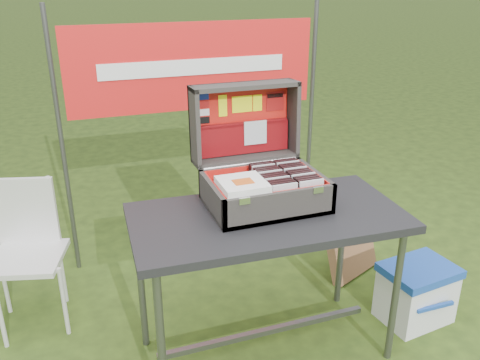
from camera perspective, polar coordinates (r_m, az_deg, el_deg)
name	(u,v)px	position (r m, az deg, el deg)	size (l,w,h in m)	color
ground	(254,341)	(2.89, 1.57, -17.65)	(80.00, 80.00, 0.00)	#2A3D14
table	(266,286)	(2.60, 2.94, -11.80)	(1.29, 0.64, 0.80)	black
table_top	(268,218)	(2.40, 3.12, -4.26)	(1.29, 0.64, 0.04)	black
table_leg_fl	(162,350)	(2.28, -8.80, -18.37)	(0.04, 0.04, 0.76)	#59595B
table_leg_fr	(396,295)	(2.68, 17.06, -12.28)	(0.04, 0.04, 0.76)	#59595B
table_leg_bl	(141,284)	(2.69, -11.05, -11.35)	(0.04, 0.04, 0.76)	#59595B
table_leg_br	(341,245)	(3.04, 11.32, -7.21)	(0.04, 0.04, 0.76)	#59595B
table_brace	(265,332)	(2.76, 2.82, -16.64)	(1.14, 0.03, 0.03)	#59595B
suitcase	(261,149)	(2.43, 2.38, 3.48)	(0.55, 0.56, 0.54)	#3F3C39
suitcase_base_bottom	(265,203)	(2.47, 2.80, -2.65)	(0.55, 0.40, 0.02)	#3F3C39
suitcase_base_wall_front	(281,207)	(2.29, 4.60, -3.08)	(0.55, 0.02, 0.15)	#3F3C39
suitcase_base_wall_back	(251,178)	(2.61, 1.27, 0.25)	(0.55, 0.02, 0.15)	#3F3C39
suitcase_base_wall_left	(212,199)	(2.37, -3.15, -2.18)	(0.02, 0.40, 0.15)	#3F3C39
suitcase_base_wall_right	(314,184)	(2.55, 8.36, -0.49)	(0.02, 0.40, 0.15)	#3F3C39
suitcase_liner_floor	(265,201)	(2.47, 2.81, -2.36)	(0.51, 0.35, 0.01)	red
suitcase_latch_left	(244,201)	(2.19, 0.51, -2.36)	(0.05, 0.01, 0.03)	silver
suitcase_latch_right	(318,190)	(2.33, 8.76, -1.10)	(0.05, 0.01, 0.03)	silver
suitcase_hinge	(251,164)	(2.59, 1.20, 1.86)	(0.02, 0.02, 0.50)	silver
suitcase_lid_back	(241,120)	(2.66, 0.12, 6.78)	(0.55, 0.40, 0.02)	#3F3C39
suitcase_lid_rim_far	(245,86)	(2.56, 0.54, 10.54)	(0.55, 0.02, 0.15)	#3F3C39
suitcase_lid_rim_near	(246,157)	(2.65, 0.63, 2.55)	(0.55, 0.02, 0.15)	#3F3C39
suitcase_lid_rim_left	(195,127)	(2.53, -5.12, 5.90)	(0.02, 0.40, 0.15)	#3F3C39
suitcase_lid_rim_right	(293,118)	(2.70, 5.93, 6.96)	(0.02, 0.40, 0.15)	#3F3C39
suitcase_lid_liner	(242,120)	(2.65, 0.22, 6.71)	(0.51, 0.35, 0.01)	red
suitcase_liner_wall_front	(280,204)	(2.30, 4.47, -2.69)	(0.51, 0.01, 0.13)	red
suitcase_liner_wall_back	(252,177)	(2.59, 1.38, 0.37)	(0.51, 0.01, 0.13)	red
suitcase_liner_wall_left	(215,197)	(2.36, -2.84, -1.89)	(0.01, 0.35, 0.13)	red
suitcase_liner_wall_right	(312,183)	(2.54, 8.10, -0.30)	(0.01, 0.35, 0.13)	red
suitcase_lid_pocket	(243,138)	(2.65, 0.38, 4.69)	(0.49, 0.16, 0.03)	maroon
suitcase_pocket_edge	(244,124)	(2.63, 0.41, 6.32)	(0.48, 0.02, 0.02)	maroon
suitcase_pocket_cd	(255,133)	(2.65, 1.72, 5.34)	(0.12, 0.12, 0.01)	silver
lid_sticker_cc_a	(203,97)	(2.55, -4.12, 9.33)	(0.05, 0.03, 0.00)	#1933B2
lid_sticker_cc_b	(204,105)	(2.56, -4.09, 8.45)	(0.05, 0.03, 0.00)	maroon
lid_sticker_cc_c	(204,112)	(2.57, -4.05, 7.58)	(0.05, 0.03, 0.00)	white
lid_sticker_cc_d	(204,120)	(2.58, -4.02, 6.71)	(0.05, 0.03, 0.00)	black
lid_card_neon_tall	(223,106)	(2.59, -1.95, 8.32)	(0.04, 0.11, 0.00)	#F4FD14
lid_card_neon_main	(242,104)	(2.62, 0.24, 8.51)	(0.11, 0.08, 0.00)	#F4FD14
lid_card_neon_small	(257,103)	(2.65, 1.97, 8.65)	(0.05, 0.08, 0.00)	#F4FD14
lid_sticker_band	(275,101)	(2.69, 3.95, 8.81)	(0.10, 0.10, 0.00)	maroon
lid_sticker_band_bar	(275,96)	(2.68, 3.96, 9.44)	(0.09, 0.02, 0.00)	black
cd_left_0	(285,198)	(2.32, 5.04, -2.06)	(0.12, 0.01, 0.14)	silver
cd_left_1	(283,196)	(2.34, 4.82, -1.85)	(0.12, 0.01, 0.14)	black
cd_left_2	(281,195)	(2.36, 4.61, -1.65)	(0.12, 0.01, 0.14)	black
cd_left_3	(279,193)	(2.38, 4.39, -1.45)	(0.12, 0.01, 0.14)	black
cd_left_4	(277,191)	(2.40, 4.18, -1.25)	(0.12, 0.01, 0.14)	silver
cd_left_5	(275,189)	(2.41, 3.98, -1.06)	(0.12, 0.01, 0.14)	black
cd_left_6	(273,188)	(2.43, 3.78, -0.86)	(0.12, 0.01, 0.14)	black
cd_left_7	(272,186)	(2.45, 3.58, -0.67)	(0.12, 0.01, 0.14)	black
cd_left_8	(270,184)	(2.47, 3.38, -0.49)	(0.12, 0.01, 0.14)	silver
cd_left_9	(268,183)	(2.49, 3.19, -0.30)	(0.12, 0.01, 0.14)	black
cd_left_10	(267,181)	(2.51, 3.00, -0.12)	(0.12, 0.01, 0.14)	black
cd_left_11	(265,180)	(2.52, 2.81, 0.06)	(0.12, 0.01, 0.14)	black
cd_left_12	(263,178)	(2.54, 2.62, 0.23)	(0.12, 0.01, 0.14)	silver
cd_left_13	(262,176)	(2.56, 2.44, 0.41)	(0.12, 0.01, 0.14)	black
cd_left_14	(260,175)	(2.58, 2.26, 0.58)	(0.12, 0.01, 0.14)	black
cd_right_0	(311,194)	(2.38, 7.97, -1.60)	(0.12, 0.01, 0.14)	silver
cd_right_1	(309,193)	(2.40, 7.74, -1.40)	(0.12, 0.01, 0.14)	black
cd_right_2	(307,191)	(2.41, 7.51, -1.21)	(0.12, 0.01, 0.14)	black
cd_right_3	(305,189)	(2.43, 7.28, -1.01)	(0.12, 0.01, 0.14)	black
cd_right_4	(303,187)	(2.45, 7.05, -0.82)	(0.12, 0.01, 0.14)	silver
cd_right_5	(301,186)	(2.47, 6.83, -0.64)	(0.12, 0.01, 0.14)	black
cd_right_6	(299,184)	(2.48, 6.61, -0.45)	(0.12, 0.01, 0.14)	black
cd_right_7	(297,182)	(2.50, 6.39, -0.27)	(0.12, 0.01, 0.14)	black
cd_right_8	(295,181)	(2.52, 6.18, -0.09)	(0.12, 0.01, 0.14)	silver
cd_right_9	(293,179)	(2.54, 5.97, 0.09)	(0.12, 0.01, 0.14)	black
cd_right_10	(291,178)	(2.56, 5.76, 0.26)	(0.12, 0.01, 0.14)	black
cd_right_11	(289,176)	(2.57, 5.56, 0.44)	(0.12, 0.01, 0.14)	black
cd_right_12	(288,175)	(2.59, 5.36, 0.61)	(0.12, 0.01, 0.14)	silver
cd_right_13	(286,173)	(2.61, 5.16, 0.77)	(0.12, 0.01, 0.14)	black
cd_right_14	(284,172)	(2.63, 4.96, 0.94)	(0.12, 0.01, 0.14)	black
songbook_0	(242,187)	(2.30, 0.26, -0.74)	(0.21, 0.21, 0.01)	white
songbook_1	(242,186)	(2.30, 0.26, -0.63)	(0.21, 0.21, 0.01)	white
songbook_2	(242,185)	(2.30, 0.26, -0.51)	(0.21, 0.21, 0.01)	white
songbook_3	(242,184)	(2.30, 0.26, -0.40)	(0.21, 0.21, 0.01)	white
songbook_4	(242,183)	(2.30, 0.26, -0.28)	(0.21, 0.21, 0.01)	white
songbook_5	(242,181)	(2.29, 0.26, -0.17)	(0.21, 0.21, 0.01)	white
songbook_graphic	(243,181)	(2.28, 0.35, -0.17)	(0.09, 0.07, 0.00)	#D85919
cooler	(416,293)	(3.11, 19.17, -11.88)	(0.39, 0.30, 0.34)	white
cooler_body	(416,296)	(3.12, 19.12, -12.23)	(0.37, 0.28, 0.30)	white
cooler_lid	(420,270)	(3.03, 19.53, -9.54)	(0.39, 0.30, 0.05)	#1B48A9
cooler_handle	(435,307)	(3.01, 21.07, -13.16)	(0.23, 0.02, 0.02)	#1B48A9
chair	(27,260)	(3.01, -22.77, -8.30)	(0.37, 0.41, 0.82)	silver
chair_seat	(27,259)	(3.01, -22.79, -8.14)	(0.37, 0.37, 0.03)	silver
chair_backrest	(22,211)	(3.08, -23.27, -3.22)	(0.37, 0.03, 0.39)	silver
chair_leg_fl	(0,314)	(3.00, -25.35, -13.43)	(0.02, 0.02, 0.42)	silver
chair_leg_fr	(64,302)	(2.97, -19.16, -12.77)	(0.02, 0.02, 0.42)	silver
chair_leg_bl	(4,281)	(3.27, -24.95, -10.29)	(0.02, 0.02, 0.42)	silver
chair_leg_br	(62,271)	(3.24, -19.34, -9.65)	(0.02, 0.02, 0.42)	silver
chair_upright_right	(52,208)	(3.07, -20.31, -3.01)	(0.02, 0.02, 0.39)	silver
cardboard_box	(350,244)	(3.41, 12.30, -6.99)	(0.41, 0.06, 0.43)	#955F3D
banner_post_left	(63,148)	(3.32, -19.31, 3.38)	(0.03, 0.03, 1.70)	#59595B
banner_post_right	(310,123)	(3.71, 7.90, 6.40)	(0.03, 0.03, 1.70)	#59595B
banner	(194,67)	(3.30, -5.17, 12.55)	(1.60, 0.01, 0.55)	red
banner_text	(195,67)	(3.29, -5.12, 12.52)	(1.20, 0.00, 0.10)	white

